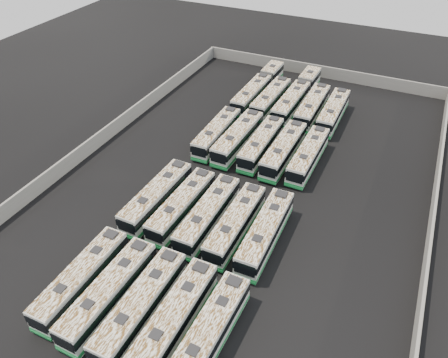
% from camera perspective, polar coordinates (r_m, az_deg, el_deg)
% --- Properties ---
extents(ground, '(140.00, 140.00, 0.00)m').
position_cam_1_polar(ground, '(56.06, 2.54, -0.66)').
color(ground, black).
rests_on(ground, ground).
extents(perimeter_wall, '(45.20, 73.20, 2.20)m').
position_cam_1_polar(perimeter_wall, '(55.39, 2.57, 0.24)').
color(perimeter_wall, slate).
rests_on(perimeter_wall, ground).
extents(bus_front_far_left, '(2.56, 11.78, 3.32)m').
position_cam_1_polar(bus_front_far_left, '(44.78, -18.06, -12.24)').
color(bus_front_far_left, '#BABCB5').
rests_on(bus_front_far_left, ground).
extents(bus_front_left, '(2.75, 12.08, 3.39)m').
position_cam_1_polar(bus_front_left, '(42.91, -14.74, -14.16)').
color(bus_front_left, '#BABCB5').
rests_on(bus_front_left, ground).
extents(bus_front_center, '(2.57, 12.14, 3.42)m').
position_cam_1_polar(bus_front_center, '(41.37, -10.76, -15.94)').
color(bus_front_center, '#BABCB5').
rests_on(bus_front_center, ground).
extents(bus_front_right, '(2.60, 12.18, 3.43)m').
position_cam_1_polar(bus_front_right, '(40.08, -6.56, -17.79)').
color(bus_front_right, '#BABCB5').
rests_on(bus_front_right, ground).
extents(bus_front_far_right, '(2.74, 11.91, 3.34)m').
position_cam_1_polar(bus_front_far_right, '(39.11, -2.03, -19.63)').
color(bus_front_far_right, '#BABCB5').
rests_on(bus_front_far_right, ground).
extents(bus_midfront_far_left, '(2.81, 12.11, 3.40)m').
position_cam_1_polar(bus_midfront_far_left, '(51.86, -8.76, -2.34)').
color(bus_midfront_far_left, '#BABCB5').
rests_on(bus_midfront_far_left, ground).
extents(bus_midfront_left, '(2.77, 11.78, 3.30)m').
position_cam_1_polar(bus_midfront_left, '(50.36, -5.52, -3.50)').
color(bus_midfront_left, '#BABCB5').
rests_on(bus_midfront_left, ground).
extents(bus_midfront_center, '(2.55, 11.97, 3.37)m').
position_cam_1_polar(bus_midfront_center, '(48.98, -2.11, -4.67)').
color(bus_midfront_center, '#BABCB5').
rests_on(bus_midfront_center, ground).
extents(bus_midfront_right, '(2.50, 11.72, 3.30)m').
position_cam_1_polar(bus_midfront_right, '(47.91, 1.51, -5.87)').
color(bus_midfront_right, '#BABCB5').
rests_on(bus_midfront_right, ground).
extents(bus_midfront_far_right, '(2.73, 12.05, 3.38)m').
position_cam_1_polar(bus_midfront_far_right, '(47.11, 5.43, -6.92)').
color(bus_midfront_far_right, '#BABCB5').
rests_on(bus_midfront_far_right, ground).
extents(bus_midback_far_left, '(2.66, 11.74, 3.30)m').
position_cam_1_polar(bus_midback_far_left, '(63.07, -0.94, 6.01)').
color(bus_midback_far_left, '#BABCB5').
rests_on(bus_midback_far_left, ground).
extents(bus_midback_left, '(2.88, 12.33, 3.46)m').
position_cam_1_polar(bus_midback_left, '(61.84, 1.82, 5.39)').
color(bus_midback_left, '#BABCB5').
rests_on(bus_midback_left, ground).
extents(bus_midback_center, '(2.52, 11.77, 3.31)m').
position_cam_1_polar(bus_midback_center, '(60.86, 4.89, 4.60)').
color(bus_midback_center, '#BABCB5').
rests_on(bus_midback_center, ground).
extents(bus_midback_right, '(2.72, 12.15, 3.41)m').
position_cam_1_polar(bus_midback_right, '(59.77, 7.77, 3.76)').
color(bus_midback_right, '#BABCB5').
rests_on(bus_midback_right, ground).
extents(bus_midback_far_right, '(2.61, 11.76, 3.31)m').
position_cam_1_polar(bus_midback_far_right, '(59.31, 10.93, 3.02)').
color(bus_midback_far_right, '#BABCB5').
rests_on(bus_midback_far_right, ground).
extents(bus_back_far_left, '(2.67, 18.32, 3.32)m').
position_cam_1_polar(bus_back_far_left, '(76.47, 4.54, 11.84)').
color(bus_back_far_left, '#BABCB5').
rests_on(bus_back_far_left, ground).
extents(bus_back_left, '(2.83, 11.98, 3.36)m').
position_cam_1_polar(bus_back_left, '(72.78, 6.12, 10.38)').
color(bus_back_left, '#BABCB5').
rests_on(bus_back_left, ground).
extents(bus_back_center, '(2.85, 18.78, 3.40)m').
position_cam_1_polar(bus_back_center, '(74.62, 9.54, 10.79)').
color(bus_back_center, '#BABCB5').
rests_on(bus_back_center, ground).
extents(bus_back_right, '(2.66, 12.22, 3.44)m').
position_cam_1_polar(bus_back_right, '(71.14, 11.43, 9.19)').
color(bus_back_right, '#BABCB5').
rests_on(bus_back_right, ground).
extents(bus_back_far_right, '(2.60, 11.95, 3.36)m').
position_cam_1_polar(bus_back_far_right, '(70.48, 14.05, 8.48)').
color(bus_back_far_right, '#BABCB5').
rests_on(bus_back_far_right, ground).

